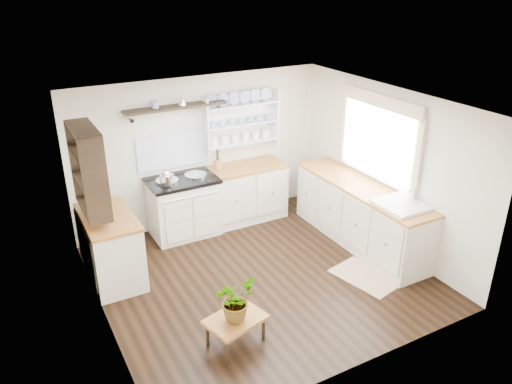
{
  "coord_description": "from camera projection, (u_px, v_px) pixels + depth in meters",
  "views": [
    {
      "loc": [
        -2.72,
        -4.85,
        3.71
      ],
      "look_at": [
        0.06,
        0.25,
        1.1
      ],
      "focal_mm": 35.0,
      "sensor_mm": 36.0,
      "label": 1
    }
  ],
  "objects": [
    {
      "name": "floor",
      "position": [
        261.0,
        276.0,
        6.59
      ],
      "size": [
        4.0,
        3.8,
        0.01
      ],
      "primitive_type": "cube",
      "color": "black",
      "rests_on": "ground"
    },
    {
      "name": "wall_back",
      "position": [
        201.0,
        151.0,
        7.64
      ],
      "size": [
        4.0,
        0.02,
        2.3
      ],
      "primitive_type": "cube",
      "color": "beige",
      "rests_on": "ground"
    },
    {
      "name": "wall_right",
      "position": [
        386.0,
        168.0,
        6.99
      ],
      "size": [
        0.02,
        3.8,
        2.3
      ],
      "primitive_type": "cube",
      "color": "beige",
      "rests_on": "ground"
    },
    {
      "name": "wall_left",
      "position": [
        96.0,
        235.0,
        5.24
      ],
      "size": [
        0.02,
        3.8,
        2.3
      ],
      "primitive_type": "cube",
      "color": "beige",
      "rests_on": "ground"
    },
    {
      "name": "ceiling",
      "position": [
        262.0,
        104.0,
        5.64
      ],
      "size": [
        4.0,
        3.8,
        0.01
      ],
      "primitive_type": "cube",
      "color": "white",
      "rests_on": "wall_back"
    },
    {
      "name": "window",
      "position": [
        379.0,
        137.0,
        6.92
      ],
      "size": [
        0.08,
        1.55,
        1.22
      ],
      "color": "white",
      "rests_on": "wall_right"
    },
    {
      "name": "aga_cooker",
      "position": [
        184.0,
        206.0,
        7.46
      ],
      "size": [
        1.01,
        0.7,
        0.93
      ],
      "color": "beige",
      "rests_on": "floor"
    },
    {
      "name": "back_cabinets",
      "position": [
        245.0,
        192.0,
        7.94
      ],
      "size": [
        1.27,
        0.63,
        0.9
      ],
      "color": "beige",
      "rests_on": "floor"
    },
    {
      "name": "right_cabinets",
      "position": [
        360.0,
        214.0,
        7.22
      ],
      "size": [
        0.62,
        2.43,
        0.9
      ],
      "color": "beige",
      "rests_on": "floor"
    },
    {
      "name": "belfast_sink",
      "position": [
        400.0,
        213.0,
        6.48
      ],
      "size": [
        0.55,
        0.6,
        0.45
      ],
      "color": "white",
      "rests_on": "right_cabinets"
    },
    {
      "name": "left_cabinets",
      "position": [
        111.0,
        246.0,
        6.38
      ],
      "size": [
        0.62,
        1.13,
        0.9
      ],
      "color": "beige",
      "rests_on": "floor"
    },
    {
      "name": "plate_rack",
      "position": [
        240.0,
        120.0,
        7.73
      ],
      "size": [
        1.2,
        0.22,
        0.9
      ],
      "color": "white",
      "rests_on": "wall_back"
    },
    {
      "name": "high_shelf",
      "position": [
        176.0,
        108.0,
        7.05
      ],
      "size": [
        1.5,
        0.29,
        0.16
      ],
      "color": "black",
      "rests_on": "wall_back"
    },
    {
      "name": "left_shelving",
      "position": [
        88.0,
        169.0,
        5.87
      ],
      "size": [
        0.28,
        0.8,
        1.05
      ],
      "primitive_type": "cube",
      "color": "black",
      "rests_on": "wall_left"
    },
    {
      "name": "kettle",
      "position": [
        166.0,
        177.0,
        7.0
      ],
      "size": [
        0.16,
        0.16,
        0.2
      ],
      "primitive_type": null,
      "color": "silver",
      "rests_on": "aga_cooker"
    },
    {
      "name": "utensil_crock",
      "position": [
        218.0,
        164.0,
        7.61
      ],
      "size": [
        0.12,
        0.12,
        0.14
      ],
      "primitive_type": "cylinder",
      "color": "#9F713A",
      "rests_on": "back_cabinets"
    },
    {
      "name": "center_table",
      "position": [
        236.0,
        321.0,
        5.29
      ],
      "size": [
        0.69,
        0.57,
        0.33
      ],
      "rotation": [
        0.0,
        0.0,
        0.25
      ],
      "color": "brown",
      "rests_on": "floor"
    },
    {
      "name": "potted_plant",
      "position": [
        235.0,
        299.0,
        5.17
      ],
      "size": [
        0.56,
        0.55,
        0.48
      ],
      "primitive_type": "imported",
      "rotation": [
        0.0,
        0.0,
        0.57
      ],
      "color": "#3F7233",
      "rests_on": "center_table"
    },
    {
      "name": "floor_rug",
      "position": [
        366.0,
        277.0,
        6.55
      ],
      "size": [
        0.72,
        0.95,
        0.02
      ],
      "primitive_type": "cube",
      "rotation": [
        0.0,
        0.0,
        0.22
      ],
      "color": "#957456",
      "rests_on": "floor"
    }
  ]
}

